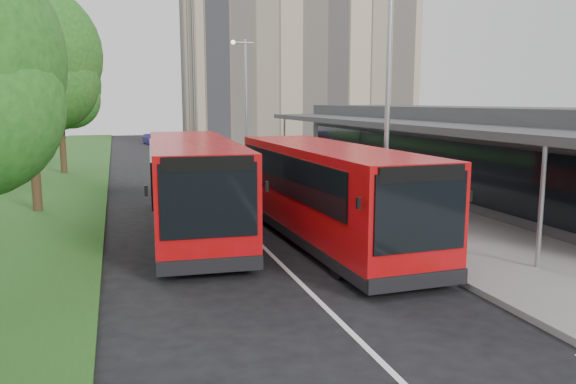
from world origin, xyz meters
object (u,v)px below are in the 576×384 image
bus_main (327,194)px  car_far (151,139)px  tree_mid (27,65)px  bollard (282,165)px  bus_second (193,185)px  tree_far (59,91)px  lamp_post_far (245,94)px  litter_bin (335,180)px  car_near (188,142)px  lamp_post_near (386,86)px

bus_main → car_far: 42.42m
tree_mid → bollard: bearing=32.1°
bus_second → bollard: 14.37m
tree_far → bus_second: (5.31, -17.10, -3.30)m
tree_far → lamp_post_far: size_ratio=0.94×
bus_main → bus_second: 4.48m
litter_bin → car_near: size_ratio=0.27×
tree_far → bollard: 13.51m
tree_far → bus_second: bearing=-72.7°
tree_far → litter_bin: 17.34m
lamp_post_far → car_far: 22.61m
tree_mid → bus_main: bearing=-40.5°
tree_mid → lamp_post_far: 17.09m
bus_main → litter_bin: size_ratio=10.95×
lamp_post_far → tree_mid: bearing=-130.7°
car_near → bus_second: bearing=-76.5°
lamp_post_near → tree_mid: bearing=147.6°
bus_main → litter_bin: bearing=65.1°
tree_far → car_near: 18.60m
bus_second → car_far: (1.05, 39.75, -1.03)m
tree_mid → litter_bin: tree_mid is taller
car_far → tree_mid: bearing=-110.1°
tree_mid → bus_main: tree_mid is taller
tree_mid → tree_far: bearing=90.0°
lamp_post_near → car_far: lamp_post_near is taller
lamp_post_far → bus_second: size_ratio=0.74×
tree_far → litter_bin: (12.69, -11.03, -4.22)m
tree_mid → tree_far: (0.00, 12.00, -0.73)m
bollard → lamp_post_far: bearing=99.6°
tree_mid → lamp_post_near: bearing=-32.4°
bus_second → car_near: (3.87, 32.71, -0.95)m
lamp_post_far → bus_main: (-2.15, -20.62, -3.21)m
lamp_post_near → bus_main: bearing=-163.8°
lamp_post_near → bus_main: size_ratio=0.77×
lamp_post_near → lamp_post_far: 20.00m
tree_far → bus_main: (8.98, -19.68, -3.34)m
lamp_post_near → bollard: size_ratio=8.42×
lamp_post_near → car_near: size_ratio=2.27×
bus_second → lamp_post_near: bearing=-15.3°
lamp_post_far → bus_second: 19.23m
bus_second → bollard: size_ratio=11.36×
tree_far → litter_bin: bearing=-41.0°
bus_second → bus_main: bearing=-31.8°
bus_second → car_far: size_ratio=3.44×
tree_mid → car_near: tree_mid is taller
tree_mid → bus_second: size_ratio=0.80×
lamp_post_near → car_far: 42.18m
tree_far → bollard: tree_far is taller
lamp_post_far → car_near: 15.35m
litter_bin → bus_second: bearing=-140.5°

